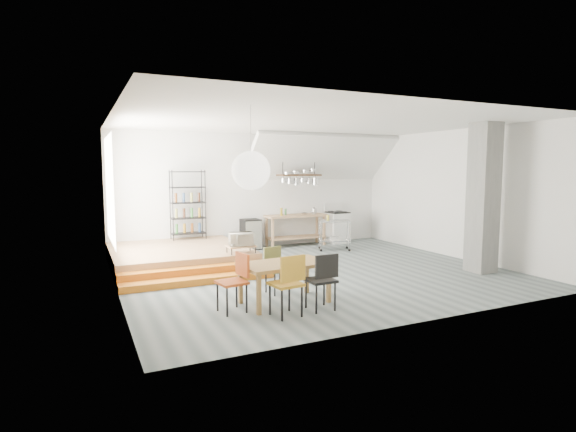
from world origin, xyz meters
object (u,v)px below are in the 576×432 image
stove (337,227)px  mini_fridge (251,234)px  rolling_cart (334,231)px  dining_table (285,267)px

stove → mini_fridge: bearing=179.1°
rolling_cart → stove: bearing=79.0°
stove → rolling_cart: bearing=-124.5°
stove → dining_table: 6.38m
mini_fridge → rolling_cart: bearing=-29.3°
stove → mini_fridge: (-2.77, 0.04, -0.06)m
dining_table → mini_fridge: (1.25, 4.99, -0.19)m
dining_table → rolling_cart: size_ratio=1.60×
stove → mini_fridge: size_ratio=1.40×
rolling_cart → mini_fridge: (-2.02, 1.13, -0.12)m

